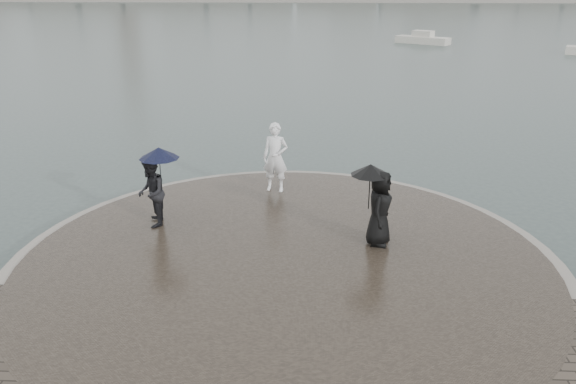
{
  "coord_description": "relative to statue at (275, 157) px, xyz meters",
  "views": [
    {
      "loc": [
        0.62,
        -7.85,
        6.29
      ],
      "look_at": [
        0.0,
        4.8,
        1.45
      ],
      "focal_mm": 35.0,
      "sensor_mm": 36.0,
      "label": 1
    }
  ],
  "objects": [
    {
      "name": "visitor_right",
      "position": [
        2.63,
        -3.45,
        0.06
      ],
      "size": [
        1.11,
        1.07,
        1.95
      ],
      "color": "black",
      "rests_on": "quay_tip"
    },
    {
      "name": "kerb_ring",
      "position": [
        0.51,
        -4.29,
        -1.22
      ],
      "size": [
        12.5,
        12.5,
        0.32
      ],
      "primitive_type": "cylinder",
      "color": "gray",
      "rests_on": "ground"
    },
    {
      "name": "statue",
      "position": [
        0.0,
        0.0,
        0.0
      ],
      "size": [
        0.82,
        0.61,
        2.05
      ],
      "primitive_type": "imported",
      "rotation": [
        0.0,
        0.0,
        -0.17
      ],
      "color": "white",
      "rests_on": "quay_tip"
    },
    {
      "name": "visitor_left",
      "position": [
        -2.89,
        -2.65,
        0.08
      ],
      "size": [
        1.17,
        1.09,
        2.04
      ],
      "color": "black",
      "rests_on": "quay_tip"
    },
    {
      "name": "boats",
      "position": [
        18.88,
        39.6,
        -1.01
      ],
      "size": [
        19.28,
        12.94,
        1.5
      ],
      "color": "beige",
      "rests_on": "ground"
    },
    {
      "name": "quay_tip",
      "position": [
        0.51,
        -4.29,
        -1.2
      ],
      "size": [
        11.9,
        11.9,
        0.36
      ],
      "primitive_type": "cylinder",
      "color": "#2D261E",
      "rests_on": "ground"
    },
    {
      "name": "ground",
      "position": [
        0.51,
        -7.79,
        -1.38
      ],
      "size": [
        400.0,
        400.0,
        0.0
      ],
      "primitive_type": "plane",
      "color": "#2B3835",
      "rests_on": "ground"
    }
  ]
}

